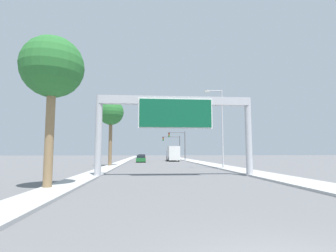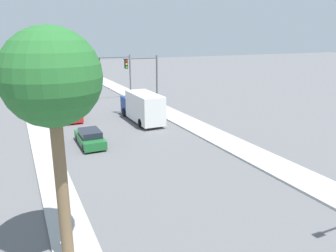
# 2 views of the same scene
# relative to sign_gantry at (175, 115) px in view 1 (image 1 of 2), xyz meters

# --- Properties ---
(sidewalk_right) EXTENTS (3.00, 120.00, 0.15)m
(sidewalk_right) POSITION_rel_sign_gantry_xyz_m (7.75, 42.09, -5.13)
(sidewalk_right) COLOR #ABABAB
(sidewalk_right) RESTS_ON ground
(median_strip_left) EXTENTS (2.00, 120.00, 0.15)m
(median_strip_left) POSITION_rel_sign_gantry_xyz_m (-7.25, 42.09, -5.13)
(median_strip_left) COLOR #ABABAB
(median_strip_left) RESTS_ON ground
(sign_gantry) EXTENTS (13.45, 0.73, 6.84)m
(sign_gantry) POSITION_rel_sign_gantry_xyz_m (0.00, 0.00, 0.00)
(sign_gantry) COLOR #B2B2B7
(sign_gantry) RESTS_ON ground
(car_near_right) EXTENTS (1.78, 4.22, 1.50)m
(car_near_right) POSITION_rel_sign_gantry_xyz_m (-3.50, 40.46, -4.50)
(car_near_right) COLOR red
(car_near_right) RESTS_ON ground
(car_far_left) EXTENTS (1.86, 4.74, 1.42)m
(car_far_left) POSITION_rel_sign_gantry_xyz_m (-3.50, 31.11, -4.53)
(car_far_left) COLOR #1E662D
(car_far_left) RESTS_ON ground
(truck_box_primary) EXTENTS (2.35, 8.29, 3.28)m
(truck_box_primary) POSITION_rel_sign_gantry_xyz_m (3.50, 36.69, -3.54)
(truck_box_primary) COLOR navy
(truck_box_primary) RESTS_ON ground
(traffic_light_near_intersection) EXTENTS (4.25, 0.32, 6.97)m
(traffic_light_near_intersection) POSITION_rel_sign_gantry_xyz_m (5.50, 40.09, -0.56)
(traffic_light_near_intersection) COLOR #4C4C4F
(traffic_light_near_intersection) RESTS_ON ground
(traffic_light_mid_block) EXTENTS (5.10, 0.32, 6.52)m
(traffic_light_mid_block) POSITION_rel_sign_gantry_xyz_m (5.16, 50.09, -0.77)
(traffic_light_mid_block) COLOR #4C4C4F
(traffic_light_mid_block) RESTS_ON ground
(palm_tree_foreground) EXTENTS (3.53, 3.53, 8.71)m
(palm_tree_foreground) POSITION_rel_sign_gantry_xyz_m (-7.87, -7.00, 1.62)
(palm_tree_foreground) COLOR #8C704C
(palm_tree_foreground) RESTS_ON ground
(palm_tree_background) EXTENTS (3.71, 3.71, 9.69)m
(palm_tree_background) POSITION_rel_sign_gantry_xyz_m (-7.66, 16.26, 2.49)
(palm_tree_background) COLOR brown
(palm_tree_background) RESTS_ON ground
(street_lamp_right) EXTENTS (2.27, 0.28, 9.80)m
(street_lamp_right) POSITION_rel_sign_gantry_xyz_m (6.62, 9.28, 0.45)
(street_lamp_right) COLOR #B2B2B7
(street_lamp_right) RESTS_ON ground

